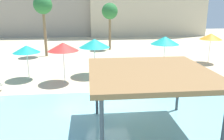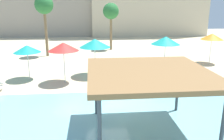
{
  "view_description": "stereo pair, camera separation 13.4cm",
  "coord_description": "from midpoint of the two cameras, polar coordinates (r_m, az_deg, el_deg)",
  "views": [
    {
      "loc": [
        -1.06,
        -12.1,
        5.24
      ],
      "look_at": [
        0.4,
        2.0,
        1.3
      ],
      "focal_mm": 37.35,
      "sensor_mm": 36.0,
      "label": 1
    },
    {
      "loc": [
        -0.92,
        -12.12,
        5.24
      ],
      "look_at": [
        0.4,
        2.0,
        1.3
      ],
      "focal_mm": 37.35,
      "sensor_mm": 36.0,
      "label": 2
    }
  ],
  "objects": [
    {
      "name": "shade_pavilion",
      "position": [
        9.27,
        9.42,
        -1.01
      ],
      "size": [
        4.79,
        4.79,
        2.79
      ],
      "color": "#42474C",
      "rests_on": "ground"
    },
    {
      "name": "beach_umbrella_orange_3",
      "position": [
        23.42,
        23.45,
        7.51
      ],
      "size": [
        2.03,
        2.03,
        2.77
      ],
      "color": "silver",
      "rests_on": "ground"
    },
    {
      "name": "beach_umbrella_teal_6",
      "position": [
        17.71,
        -19.89,
        4.88
      ],
      "size": [
        1.92,
        1.92,
        2.52
      ],
      "color": "silver",
      "rests_on": "ground"
    },
    {
      "name": "ground_plane",
      "position": [
        13.23,
        -0.64,
        -7.8
      ],
      "size": [
        80.0,
        80.0,
        0.0
      ],
      "primitive_type": "plane",
      "color": "beige"
    },
    {
      "name": "lounge_chair_2",
      "position": [
        20.35,
        16.91,
        0.89
      ],
      "size": [
        1.45,
        1.95,
        0.74
      ],
      "rotation": [
        0.0,
        0.0,
        -2.08
      ],
      "color": "white",
      "rests_on": "ground"
    },
    {
      "name": "beach_umbrella_red_4",
      "position": [
        16.18,
        -11.6,
        5.62
      ],
      "size": [
        2.1,
        2.1,
        2.84
      ],
      "color": "silver",
      "rests_on": "ground"
    },
    {
      "name": "beach_umbrella_teal_2",
      "position": [
        19.12,
        13.19,
        7.07
      ],
      "size": [
        2.29,
        2.29,
        2.88
      ],
      "color": "silver",
      "rests_on": "ground"
    },
    {
      "name": "beach_umbrella_teal_5",
      "position": [
        17.57,
        -4.01,
        6.59
      ],
      "size": [
        2.32,
        2.32,
        2.84
      ],
      "color": "silver",
      "rests_on": "ground"
    },
    {
      "name": "lounge_chair_1",
      "position": [
        15.53,
        8.24,
        -3.06
      ],
      "size": [
        1.01,
        1.98,
        0.74
      ],
      "rotation": [
        0.0,
        0.0,
        -1.8
      ],
      "color": "white",
      "rests_on": "ground"
    },
    {
      "name": "palm_tree_1",
      "position": [
        28.3,
        -0.13,
        13.99
      ],
      "size": [
        1.9,
        1.9,
        5.54
      ],
      "color": "brown",
      "rests_on": "ground"
    },
    {
      "name": "lounge_chair_3",
      "position": [
        20.86,
        9.11,
        1.72
      ],
      "size": [
        0.85,
        1.96,
        0.74
      ],
      "rotation": [
        0.0,
        0.0,
        -1.43
      ],
      "color": "white",
      "rests_on": "ground"
    },
    {
      "name": "palm_tree_0",
      "position": [
        25.51,
        -16.15,
        14.78
      ],
      "size": [
        1.9,
        1.9,
        6.27
      ],
      "color": "brown",
      "rests_on": "ground"
    }
  ]
}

